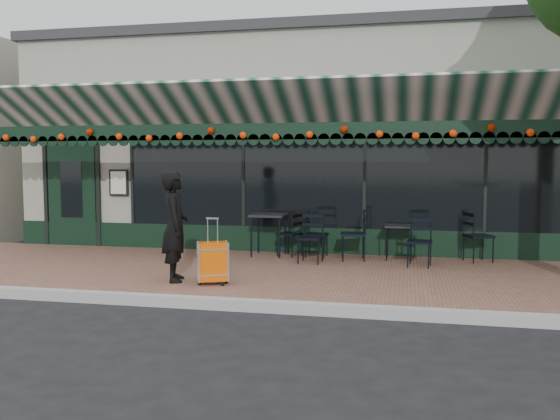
% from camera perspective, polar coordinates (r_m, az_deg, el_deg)
% --- Properties ---
extents(ground, '(80.00, 80.00, 0.00)m').
position_cam_1_polar(ground, '(7.99, -4.29, -9.44)').
color(ground, black).
rests_on(ground, ground).
extents(sidewalk, '(18.00, 4.00, 0.15)m').
position_cam_1_polar(sidewalk, '(9.86, -0.98, -6.24)').
color(sidewalk, brown).
rests_on(sidewalk, ground).
extents(curb, '(18.00, 0.16, 0.15)m').
position_cam_1_polar(curb, '(7.90, -4.46, -9.05)').
color(curb, '#9E9E99').
rests_on(curb, ground).
extents(restaurant_building, '(12.00, 9.60, 4.50)m').
position_cam_1_polar(restaurant_building, '(15.42, 3.98, 5.93)').
color(restaurant_building, gray).
rests_on(restaurant_building, ground).
extents(woman, '(0.58, 0.71, 1.66)m').
position_cam_1_polar(woman, '(9.01, -10.07, -1.54)').
color(woman, black).
rests_on(woman, sidewalk).
extents(suitcase, '(0.48, 0.39, 0.97)m').
position_cam_1_polar(suitcase, '(8.75, -6.47, -5.03)').
color(suitcase, '#DF5507').
rests_on(suitcase, sidewalk).
extents(cafe_table_a, '(0.51, 0.51, 0.63)m').
position_cam_1_polar(cafe_table_a, '(11.09, 11.40, -1.75)').
color(cafe_table_a, black).
rests_on(cafe_table_a, sidewalk).
extents(cafe_table_b, '(0.65, 0.65, 0.80)m').
position_cam_1_polar(cafe_table_b, '(11.26, -1.10, -0.79)').
color(cafe_table_b, black).
rests_on(cafe_table_b, sidewalk).
extents(chair_a_left, '(0.52, 0.52, 0.93)m').
position_cam_1_polar(chair_a_left, '(10.86, 7.07, -2.37)').
color(chair_a_left, black).
rests_on(chair_a_left, sidewalk).
extents(chair_a_right, '(0.59, 0.59, 0.90)m').
position_cam_1_polar(chair_a_right, '(11.19, 18.56, -2.44)').
color(chair_a_right, black).
rests_on(chair_a_right, sidewalk).
extents(chair_a_front, '(0.47, 0.47, 0.84)m').
position_cam_1_polar(chair_a_front, '(10.40, 13.28, -3.05)').
color(chair_a_front, black).
rests_on(chair_a_front, sidewalk).
extents(chair_b_left, '(0.55, 0.55, 0.83)m').
position_cam_1_polar(chair_b_left, '(11.23, 0.98, -2.36)').
color(chair_b_left, black).
rests_on(chair_b_left, sidewalk).
extents(chair_b_right, '(0.44, 0.44, 0.83)m').
position_cam_1_polar(chair_b_right, '(11.16, 3.53, -2.42)').
color(chair_b_right, black).
rests_on(chair_b_right, sidewalk).
extents(chair_b_front, '(0.47, 0.47, 0.87)m').
position_cam_1_polar(chair_b_front, '(10.49, 2.95, -2.76)').
color(chair_b_front, black).
rests_on(chair_b_front, sidewalk).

